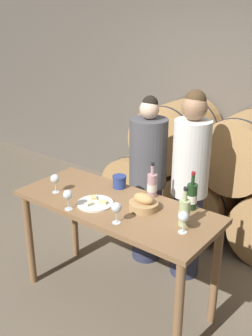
# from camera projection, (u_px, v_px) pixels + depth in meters

# --- Properties ---
(ground_plane) EXTENTS (10.00, 10.00, 0.00)m
(ground_plane) POSITION_uv_depth(u_px,v_px,m) (116.00, 299.00, 3.33)
(ground_plane) COLOR #726654
(stone_wall_back) EXTENTS (10.00, 0.12, 3.20)m
(stone_wall_back) POSITION_uv_depth(u_px,v_px,m) (237.00, 77.00, 4.27)
(stone_wall_back) COLOR #60594F
(stone_wall_back) RESTS_ON ground_plane
(barrel_stack) EXTENTS (2.32, 0.84, 1.38)m
(barrel_stack) POSITION_uv_depth(u_px,v_px,m) (207.00, 175.00, 4.24)
(barrel_stack) COLOR tan
(barrel_stack) RESTS_ON ground_plane
(tasting_table) EXTENTS (1.61, 0.66, 0.91)m
(tasting_table) POSITION_uv_depth(u_px,v_px,m) (116.00, 219.00, 3.04)
(tasting_table) COLOR olive
(tasting_table) RESTS_ON ground_plane
(person_left) EXTENTS (0.34, 0.34, 1.60)m
(person_left) POSITION_uv_depth(u_px,v_px,m) (148.00, 181.00, 3.62)
(person_left) COLOR #2D334C
(person_left) RESTS_ON ground_plane
(person_right) EXTENTS (0.31, 0.31, 1.70)m
(person_right) POSITION_uv_depth(u_px,v_px,m) (189.00, 186.00, 3.35)
(person_right) COLOR #2D334C
(person_right) RESTS_ON ground_plane
(wine_bottle_red) EXTENTS (0.08, 0.08, 0.30)m
(wine_bottle_red) POSITION_uv_depth(u_px,v_px,m) (192.00, 196.00, 2.88)
(wine_bottle_red) COLOR #193819
(wine_bottle_red) RESTS_ON tasting_table
(wine_bottle_white) EXTENTS (0.08, 0.08, 0.28)m
(wine_bottle_white) POSITION_uv_depth(u_px,v_px,m) (184.00, 212.00, 2.66)
(wine_bottle_white) COLOR #ADBC7F
(wine_bottle_white) RESTS_ON tasting_table
(wine_bottle_rose) EXTENTS (0.08, 0.08, 0.28)m
(wine_bottle_rose) POSITION_uv_depth(u_px,v_px,m) (152.00, 185.00, 3.07)
(wine_bottle_rose) COLOR #BC8E93
(wine_bottle_rose) RESTS_ON tasting_table
(blue_crock) EXTENTS (0.12, 0.12, 0.10)m
(blue_crock) POSITION_uv_depth(u_px,v_px,m) (119.00, 181.00, 3.24)
(blue_crock) COLOR navy
(blue_crock) RESTS_ON tasting_table
(bread_basket) EXTENTS (0.22, 0.22, 0.12)m
(bread_basket) POSITION_uv_depth(u_px,v_px,m) (144.00, 203.00, 2.89)
(bread_basket) COLOR tan
(bread_basket) RESTS_ON tasting_table
(cheese_plate) EXTENTS (0.28, 0.28, 0.04)m
(cheese_plate) POSITION_uv_depth(u_px,v_px,m) (95.00, 203.00, 2.98)
(cheese_plate) COLOR white
(cheese_plate) RESTS_ON tasting_table
(wine_glass_far_left) EXTENTS (0.07, 0.07, 0.16)m
(wine_glass_far_left) POSITION_uv_depth(u_px,v_px,m) (55.00, 179.00, 3.13)
(wine_glass_far_left) COLOR white
(wine_glass_far_left) RESTS_ON tasting_table
(wine_glass_left) EXTENTS (0.07, 0.07, 0.16)m
(wine_glass_left) POSITION_uv_depth(u_px,v_px,m) (68.00, 195.00, 2.86)
(wine_glass_left) COLOR white
(wine_glass_left) RESTS_ON tasting_table
(wine_glass_center) EXTENTS (0.07, 0.07, 0.16)m
(wine_glass_center) POSITION_uv_depth(u_px,v_px,m) (116.00, 208.00, 2.68)
(wine_glass_center) COLOR white
(wine_glass_center) RESTS_ON tasting_table
(wine_glass_right) EXTENTS (0.07, 0.07, 0.16)m
(wine_glass_right) POSITION_uv_depth(u_px,v_px,m) (183.00, 217.00, 2.56)
(wine_glass_right) COLOR white
(wine_glass_right) RESTS_ON tasting_table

